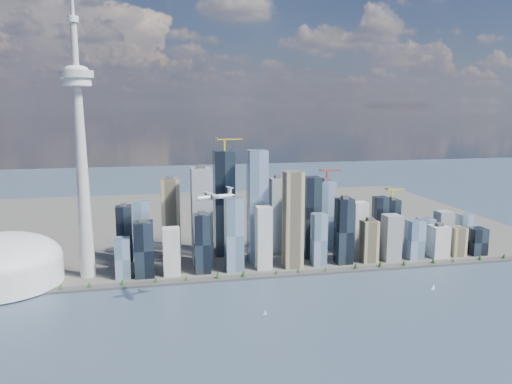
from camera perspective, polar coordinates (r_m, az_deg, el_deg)
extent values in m
plane|color=#314057|center=(682.43, 5.03, -16.59)|extent=(4000.00, 4000.00, 0.00)
cube|color=#383838|center=(905.08, 0.41, -9.61)|extent=(1100.00, 22.00, 4.00)
cube|color=#4C4C47|center=(1331.50, -3.68, -3.29)|extent=(1400.00, 900.00, 3.00)
cylinder|color=#3F2D1E|center=(910.44, -24.77, -10.22)|extent=(1.00, 1.00, 2.40)
cone|color=#184519|center=(909.27, -24.79, -10.01)|extent=(7.20, 7.20, 8.00)
cylinder|color=#3F2D1E|center=(894.44, -19.28, -10.21)|extent=(1.00, 1.00, 2.40)
cone|color=#184519|center=(893.25, -19.29, -9.99)|extent=(7.20, 7.20, 8.00)
cylinder|color=#3F2D1E|center=(886.66, -13.63, -10.10)|extent=(1.00, 1.00, 2.40)
cone|color=#184519|center=(885.46, -13.64, -9.88)|extent=(7.20, 7.20, 8.00)
cylinder|color=#3F2D1E|center=(887.32, -7.95, -9.90)|extent=(1.00, 1.00, 2.40)
cone|color=#184519|center=(886.12, -7.96, -9.68)|extent=(7.20, 7.20, 8.00)
cylinder|color=#3F2D1E|center=(896.40, -2.34, -9.60)|extent=(1.00, 1.00, 2.40)
cone|color=#184519|center=(895.21, -2.34, -9.38)|extent=(7.20, 7.20, 8.00)
cylinder|color=#3F2D1E|center=(913.64, 3.10, -9.23)|extent=(1.00, 1.00, 2.40)
cone|color=#184519|center=(912.47, 3.10, -9.01)|extent=(7.20, 7.20, 8.00)
cylinder|color=#3F2D1E|center=(938.60, 8.29, -8.79)|extent=(1.00, 1.00, 2.40)
cone|color=#184519|center=(937.47, 8.29, -8.58)|extent=(7.20, 7.20, 8.00)
cylinder|color=#3F2D1E|center=(970.69, 13.15, -8.32)|extent=(1.00, 1.00, 2.40)
cone|color=#184519|center=(969.59, 13.16, -8.12)|extent=(7.20, 7.20, 8.00)
cylinder|color=#3F2D1E|center=(1009.21, 17.66, -7.83)|extent=(1.00, 1.00, 2.40)
cone|color=#184519|center=(1008.16, 17.67, -7.63)|extent=(7.20, 7.20, 8.00)
cylinder|color=#3F2D1E|center=(1053.47, 21.81, -7.33)|extent=(1.00, 1.00, 2.40)
cone|color=#184519|center=(1052.46, 21.82, -7.14)|extent=(7.20, 7.20, 8.00)
cylinder|color=#3F2D1E|center=(1102.78, 25.60, -6.85)|extent=(1.00, 1.00, 2.40)
cone|color=#184519|center=(1101.82, 25.61, -6.67)|extent=(7.20, 7.20, 8.00)
cube|color=black|center=(909.66, -12.62, -6.40)|extent=(34.00, 34.00, 99.60)
cube|color=slate|center=(954.36, -12.62, -4.79)|extent=(30.00, 30.00, 126.76)
cube|color=beige|center=(911.83, -9.45, -6.69)|extent=(30.00, 30.00, 86.02)
cube|color=tan|center=(1004.38, -9.76, -3.03)|extent=(36.00, 36.00, 158.45)
cube|color=slate|center=(951.10, -6.34, -2.83)|extent=(38.00, 38.00, 185.61)
cube|color=black|center=(912.19, -5.99, -5.87)|extent=(28.00, 28.00, 108.65)
cube|color=slate|center=(915.41, -2.57, -4.88)|extent=(32.00, 32.00, 135.81)
cube|color=black|center=(1008.08, -3.54, -1.28)|extent=(40.00, 40.00, 212.77)
cube|color=slate|center=(963.89, 0.16, -1.64)|extent=(36.00, 36.00, 217.30)
cube|color=beige|center=(927.74, 0.80, -5.25)|extent=(28.00, 28.00, 117.71)
cube|color=tan|center=(933.22, 4.11, -3.18)|extent=(34.00, 34.00, 181.08)
cube|color=slate|center=(1035.09, 2.52, -2.64)|extent=(30.00, 30.00, 153.92)
cube|color=black|center=(997.62, 6.36, -2.90)|extent=(32.00, 32.00, 162.98)
cube|color=slate|center=(959.25, 7.26, -5.39)|extent=(26.00, 26.00, 99.60)
cube|color=black|center=(972.91, 10.07, -4.42)|extent=(30.00, 30.00, 126.76)
cube|color=slate|center=(1066.30, 8.00, -2.61)|extent=(34.00, 34.00, 144.87)
cube|color=beige|center=(1038.68, 11.60, -4.07)|extent=(28.00, 28.00, 108.65)
cube|color=tan|center=(997.89, 12.71, -5.49)|extent=(30.00, 30.00, 81.49)
cube|color=slate|center=(1018.07, 15.29, -5.03)|extent=(32.00, 32.00, 90.54)
cube|color=black|center=(1058.14, 14.10, -3.66)|extent=(26.00, 26.00, 117.71)
cube|color=slate|center=(1043.06, 17.73, -5.19)|extent=(30.00, 30.00, 76.96)
cube|color=black|center=(1129.97, 15.16, -3.33)|extent=(28.00, 28.00, 99.60)
cube|color=slate|center=(1110.54, 18.72, -4.58)|extent=(30.00, 30.00, 67.91)
cube|color=beige|center=(1069.85, 20.06, -5.32)|extent=(34.00, 34.00, 63.38)
cube|color=tan|center=(1094.43, 22.07, -5.24)|extent=(28.00, 28.00, 58.85)
cube|color=slate|center=(1132.13, 20.70, -4.07)|extent=(30.00, 30.00, 81.49)
cube|color=black|center=(1120.29, 23.98, -5.15)|extent=(32.00, 32.00, 54.33)
cube|color=slate|center=(1157.64, 22.58, -4.13)|extent=(26.00, 26.00, 72.43)
cube|color=black|center=(1011.47, -14.83, -4.58)|extent=(30.00, 30.00, 108.65)
cube|color=slate|center=(915.24, -15.12, -7.29)|extent=(26.00, 26.00, 72.43)
cube|color=yellow|center=(992.24, -3.62, 5.39)|extent=(3.00, 3.00, 22.00)
cube|color=yellow|center=(992.66, -3.15, 6.03)|extent=(55.00, 2.20, 2.20)
cube|color=#383838|center=(989.13, -4.58, 6.12)|extent=(6.00, 4.00, 4.00)
cube|color=red|center=(1051.65, 8.10, 1.84)|extent=(3.00, 3.00, 22.00)
cube|color=red|center=(1052.65, 8.49, 2.44)|extent=(48.00, 2.20, 2.20)
cube|color=#383838|center=(1045.16, 7.38, 2.52)|extent=(6.00, 4.00, 4.00)
cube|color=yellow|center=(1118.07, 15.30, -0.29)|extent=(3.00, 3.00, 22.00)
cube|color=yellow|center=(1119.33, 15.63, 0.28)|extent=(45.00, 2.20, 2.20)
cube|color=#383838|center=(1109.90, 14.71, 0.34)|extent=(6.00, 4.00, 4.00)
cone|color=#A1A09C|center=(911.67, -19.19, 1.07)|extent=(26.00, 26.00, 340.00)
cylinder|color=silver|center=(903.23, -19.80, 11.78)|extent=(48.00, 48.00, 14.00)
cylinder|color=#A1A09C|center=(903.84, -19.85, 12.54)|extent=(56.00, 56.00, 12.00)
ellipsoid|color=silver|center=(904.34, -19.88, 13.05)|extent=(40.00, 40.00, 14.00)
cylinder|color=#A1A09C|center=(907.87, -20.03, 15.56)|extent=(11.00, 11.00, 80.00)
cylinder|color=silver|center=(913.14, -20.18, 18.06)|extent=(18.00, 18.00, 10.00)
cylinder|color=silver|center=(962.77, -27.12, -8.08)|extent=(200.00, 200.00, 44.00)
ellipsoid|color=silver|center=(956.65, -27.23, -6.83)|extent=(200.00, 200.00, 84.00)
cylinder|color=silver|center=(726.46, -4.83, -0.57)|extent=(52.41, 21.39, 6.49)
cone|color=silver|center=(716.13, -6.83, -0.75)|extent=(8.67, 8.26, 6.49)
cone|color=silver|center=(738.09, -2.81, -0.38)|extent=(11.59, 9.14, 6.49)
cube|color=silver|center=(725.05, -4.98, -0.31)|extent=(24.11, 56.77, 1.01)
cylinder|color=silver|center=(715.27, -4.62, -0.58)|extent=(11.74, 6.71, 3.65)
cylinder|color=silver|center=(735.43, -5.32, -0.30)|extent=(11.74, 6.71, 3.65)
cylinder|color=#3F3F3F|center=(712.88, -5.06, -0.62)|extent=(2.63, 7.86, 8.12)
cylinder|color=#3F3F3F|center=(733.11, -5.76, -0.34)|extent=(2.63, 7.86, 8.12)
cube|color=silver|center=(735.68, -3.02, 0.10)|extent=(5.68, 2.41, 11.16)
cube|color=silver|center=(734.74, -3.03, 0.54)|extent=(9.53, 18.78, 0.71)
cube|color=white|center=(755.73, 0.99, -13.80)|extent=(5.45, 2.15, 0.71)
cylinder|color=#999999|center=(754.11, 0.99, -13.51)|extent=(0.21, 0.21, 7.97)
cube|color=white|center=(900.11, 19.55, -10.42)|extent=(6.56, 2.19, 0.87)
cylinder|color=#999999|center=(898.45, 19.57, -10.12)|extent=(0.26, 0.26, 9.74)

